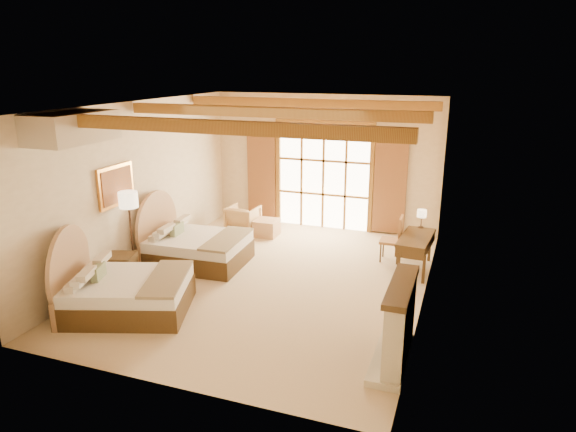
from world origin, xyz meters
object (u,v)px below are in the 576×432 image
at_px(bed_far, 191,245).
at_px(armchair, 243,219).
at_px(nightstand, 121,270).
at_px(desk, 415,252).
at_px(bed_near, 120,288).

height_order(bed_far, armchair, bed_far).
distance_m(nightstand, desk, 5.53).
xyz_separation_m(bed_far, desk, (4.28, 1.11, -0.01)).
height_order(bed_near, desk, bed_near).
height_order(nightstand, desk, desk).
relative_size(bed_near, desk, 1.78).
bearing_deg(armchair, bed_far, 87.54).
bearing_deg(armchair, bed_near, 89.43).
relative_size(armchair, desk, 0.53).
bearing_deg(nightstand, bed_far, 48.50).
xyz_separation_m(nightstand, desk, (4.91, 2.54, 0.08)).
bearing_deg(bed_far, armchair, 82.96).
distance_m(bed_far, desk, 4.42).
bearing_deg(desk, nightstand, -148.33).
bearing_deg(nightstand, bed_near, -70.99).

